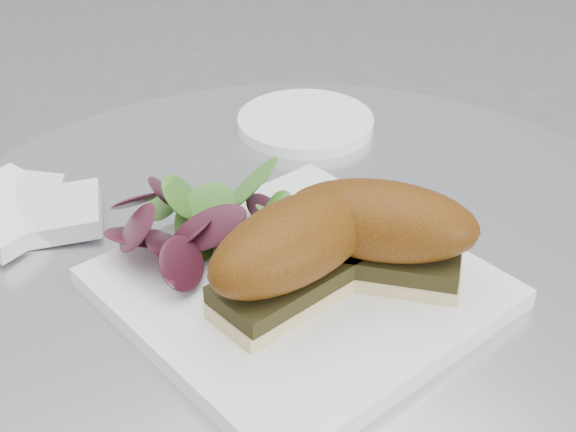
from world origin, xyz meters
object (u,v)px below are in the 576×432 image
at_px(plate, 299,287).
at_px(saucer, 305,122).
at_px(sandwich_right, 380,230).
at_px(sandwich_left, 295,251).

bearing_deg(plate, saucer, 57.76).
xyz_separation_m(sandwich_right, saucer, (0.10, 0.27, -0.05)).
bearing_deg(sandwich_right, sandwich_left, -144.21).
xyz_separation_m(sandwich_left, saucer, (0.17, 0.26, -0.05)).
bearing_deg(plate, sandwich_right, -25.18).
bearing_deg(sandwich_right, plate, -161.66).
bearing_deg(sandwich_right, saucer, 113.45).
distance_m(plate, sandwich_left, 0.05).
height_order(sandwich_left, saucer, sandwich_left).
distance_m(sandwich_right, saucer, 0.29).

